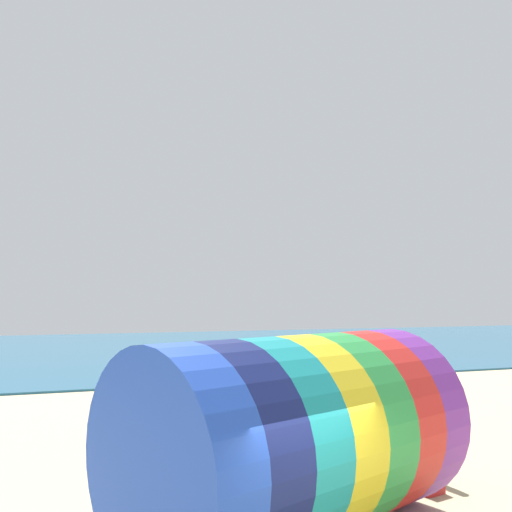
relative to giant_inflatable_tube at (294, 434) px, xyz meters
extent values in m
cube|color=#236084|center=(-0.40, 37.29, -1.71)|extent=(120.00, 40.00, 0.10)
cylinder|color=blue|center=(-2.46, -1.04, 0.00)|extent=(2.18, 3.58, 3.51)
cylinder|color=navy|center=(-1.65, -0.70, 0.00)|extent=(2.18, 3.58, 3.51)
cylinder|color=teal|center=(-0.84, -0.35, 0.00)|extent=(2.18, 3.58, 3.51)
cylinder|color=yellow|center=(-0.02, -0.01, 0.00)|extent=(2.18, 3.58, 3.51)
cylinder|color=green|center=(0.79, 0.33, 0.00)|extent=(2.18, 3.58, 3.51)
cylinder|color=red|center=(1.60, 0.68, 0.00)|extent=(2.18, 3.58, 3.51)
cylinder|color=purple|center=(2.42, 1.02, 0.00)|extent=(2.18, 3.58, 3.51)
cylinder|color=black|center=(2.84, 1.20, 0.00)|extent=(1.31, 3.00, 3.23)
cylinder|color=#726651|center=(4.13, 1.76, -1.37)|extent=(0.24, 0.24, 0.78)
cube|color=#2D4CA5|center=(4.13, 1.76, -0.68)|extent=(0.29, 0.40, 0.59)
sphere|color=tan|center=(4.13, 1.76, -0.26)|extent=(0.21, 0.21, 0.21)
cube|color=red|center=(3.60, 1.00, -1.58)|extent=(0.59, 0.47, 0.36)
camera|label=1|loc=(-4.07, -9.57, 2.44)|focal=40.00mm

